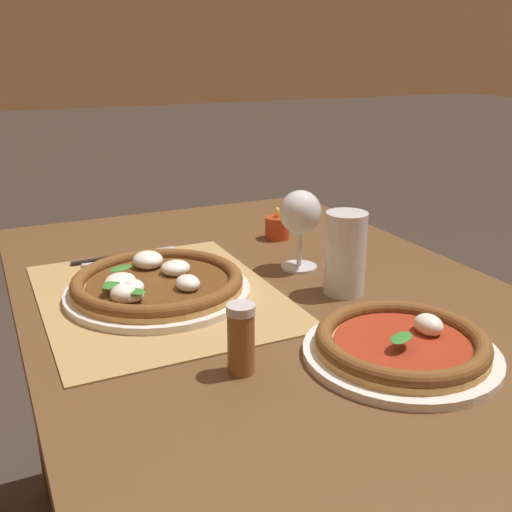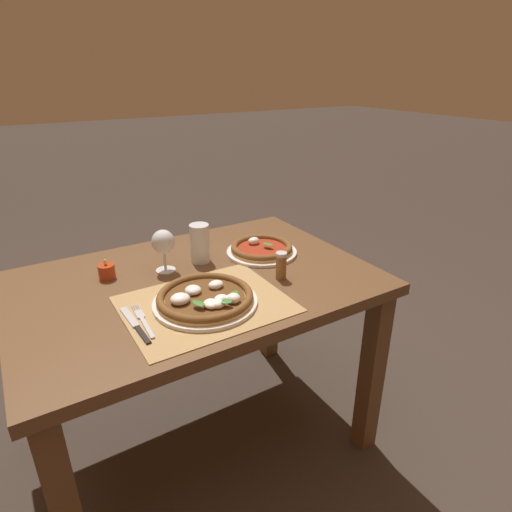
{
  "view_description": "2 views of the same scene",
  "coord_description": "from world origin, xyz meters",
  "px_view_note": "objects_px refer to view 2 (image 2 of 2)",
  "views": [
    {
      "loc": [
        0.89,
        -0.44,
        1.15
      ],
      "look_at": [
        0.08,
        -0.05,
        0.83
      ],
      "focal_mm": 42.0,
      "sensor_mm": 36.0,
      "label": 1
    },
    {
      "loc": [
        -0.51,
        -1.23,
        1.41
      ],
      "look_at": [
        0.2,
        -0.07,
        0.8
      ],
      "focal_mm": 30.0,
      "sensor_mm": 36.0,
      "label": 2
    }
  ],
  "objects_px": {
    "pizza_far": "(262,249)",
    "knife": "(135,325)",
    "fork": "(143,320)",
    "pizza_near": "(205,298)",
    "pepper_shaker": "(281,266)",
    "pint_glass": "(200,244)",
    "votive_candle": "(107,272)",
    "wine_glass": "(163,244)"
  },
  "relations": [
    {
      "from": "pint_glass",
      "to": "fork",
      "type": "bearing_deg",
      "value": -137.15
    },
    {
      "from": "fork",
      "to": "pepper_shaker",
      "type": "relative_size",
      "value": 2.07
    },
    {
      "from": "fork",
      "to": "pepper_shaker",
      "type": "bearing_deg",
      "value": 2.24
    },
    {
      "from": "fork",
      "to": "wine_glass",
      "type": "bearing_deg",
      "value": 58.4
    },
    {
      "from": "pint_glass",
      "to": "votive_candle",
      "type": "relative_size",
      "value": 2.01
    },
    {
      "from": "fork",
      "to": "knife",
      "type": "bearing_deg",
      "value": -156.78
    },
    {
      "from": "pizza_far",
      "to": "knife",
      "type": "height_order",
      "value": "pizza_far"
    },
    {
      "from": "votive_candle",
      "to": "pizza_far",
      "type": "bearing_deg",
      "value": -9.73
    },
    {
      "from": "pizza_far",
      "to": "pint_glass",
      "type": "xyz_separation_m",
      "value": [
        -0.23,
        0.06,
        0.05
      ]
    },
    {
      "from": "pizza_near",
      "to": "knife",
      "type": "bearing_deg",
      "value": -179.21
    },
    {
      "from": "votive_candle",
      "to": "knife",
      "type": "bearing_deg",
      "value": -91.48
    },
    {
      "from": "pizza_near",
      "to": "pizza_far",
      "type": "distance_m",
      "value": 0.43
    },
    {
      "from": "wine_glass",
      "to": "pepper_shaker",
      "type": "distance_m",
      "value": 0.42
    },
    {
      "from": "wine_glass",
      "to": "pizza_near",
      "type": "bearing_deg",
      "value": -86.26
    },
    {
      "from": "pizza_far",
      "to": "pint_glass",
      "type": "height_order",
      "value": "pint_glass"
    },
    {
      "from": "pizza_near",
      "to": "knife",
      "type": "distance_m",
      "value": 0.22
    },
    {
      "from": "pizza_near",
      "to": "wine_glass",
      "type": "distance_m",
      "value": 0.3
    },
    {
      "from": "pizza_near",
      "to": "votive_candle",
      "type": "xyz_separation_m",
      "value": [
        -0.21,
        0.34,
        0.0
      ]
    },
    {
      "from": "pizza_near",
      "to": "pepper_shaker",
      "type": "height_order",
      "value": "pepper_shaker"
    },
    {
      "from": "wine_glass",
      "to": "votive_candle",
      "type": "height_order",
      "value": "wine_glass"
    },
    {
      "from": "fork",
      "to": "pepper_shaker",
      "type": "xyz_separation_m",
      "value": [
        0.49,
        0.02,
        0.04
      ]
    },
    {
      "from": "fork",
      "to": "pizza_near",
      "type": "bearing_deg",
      "value": -2.42
    },
    {
      "from": "wine_glass",
      "to": "pint_glass",
      "type": "xyz_separation_m",
      "value": [
        0.14,
        0.01,
        -0.04
      ]
    },
    {
      "from": "pepper_shaker",
      "to": "pizza_near",
      "type": "bearing_deg",
      "value": -174.75
    },
    {
      "from": "pizza_near",
      "to": "pepper_shaker",
      "type": "bearing_deg",
      "value": 5.25
    },
    {
      "from": "pint_glass",
      "to": "wine_glass",
      "type": "bearing_deg",
      "value": -175.99
    },
    {
      "from": "fork",
      "to": "knife",
      "type": "height_order",
      "value": "knife"
    },
    {
      "from": "pizza_near",
      "to": "knife",
      "type": "xyz_separation_m",
      "value": [
        -0.22,
        -0.0,
        -0.02
      ]
    },
    {
      "from": "pepper_shaker",
      "to": "knife",
      "type": "bearing_deg",
      "value": -176.64
    },
    {
      "from": "pizza_near",
      "to": "knife",
      "type": "height_order",
      "value": "pizza_near"
    },
    {
      "from": "pint_glass",
      "to": "fork",
      "type": "relative_size",
      "value": 0.72
    },
    {
      "from": "votive_candle",
      "to": "pepper_shaker",
      "type": "height_order",
      "value": "pepper_shaker"
    },
    {
      "from": "pint_glass",
      "to": "knife",
      "type": "distance_m",
      "value": 0.46
    },
    {
      "from": "pepper_shaker",
      "to": "wine_glass",
      "type": "bearing_deg",
      "value": 140.14
    },
    {
      "from": "wine_glass",
      "to": "votive_candle",
      "type": "distance_m",
      "value": 0.21
    },
    {
      "from": "pint_glass",
      "to": "knife",
      "type": "xyz_separation_m",
      "value": [
        -0.34,
        -0.3,
        -0.06
      ]
    },
    {
      "from": "pizza_near",
      "to": "fork",
      "type": "relative_size",
      "value": 1.59
    },
    {
      "from": "pizza_far",
      "to": "wine_glass",
      "type": "height_order",
      "value": "wine_glass"
    },
    {
      "from": "wine_glass",
      "to": "votive_candle",
      "type": "xyz_separation_m",
      "value": [
        -0.19,
        0.05,
        -0.08
      ]
    },
    {
      "from": "pizza_far",
      "to": "knife",
      "type": "bearing_deg",
      "value": -156.68
    },
    {
      "from": "pint_glass",
      "to": "votive_candle",
      "type": "distance_m",
      "value": 0.34
    },
    {
      "from": "pizza_far",
      "to": "pizza_near",
      "type": "bearing_deg",
      "value": -145.44
    }
  ]
}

